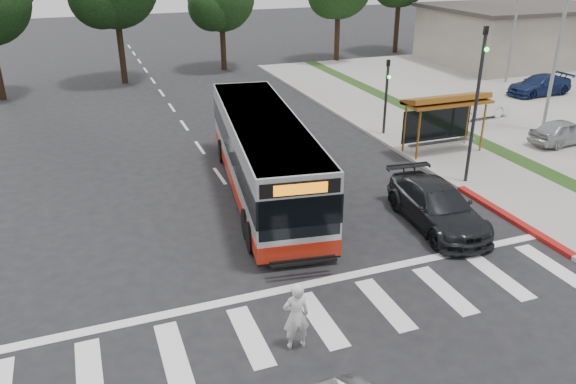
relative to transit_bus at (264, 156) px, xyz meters
name	(u,v)px	position (x,y,z in m)	size (l,w,h in m)	color
ground	(263,237)	(-1.29, -3.64, -1.59)	(140.00, 140.00, 0.00)	black
sidewalk_east	(411,134)	(9.71, 4.36, -1.53)	(4.00, 40.00, 0.12)	gray
curb_east	(378,138)	(7.71, 4.36, -1.51)	(0.30, 40.00, 0.15)	#9E9991
curb_east_red	(511,218)	(7.71, -5.64, -1.51)	(0.32, 6.00, 0.15)	maroon
parking_lot	(558,104)	(21.71, 6.36, -1.54)	(18.00, 36.00, 0.10)	gray
commercial_building	(518,36)	(28.71, 18.36, 0.61)	(14.00, 10.00, 4.40)	#A19587
building_roof_cap	(523,7)	(28.71, 18.36, 2.96)	(14.60, 10.60, 0.30)	#383330
crosswalk_ladder	(320,319)	(-1.29, -8.64, -1.58)	(18.00, 2.60, 0.01)	silver
bus_shelter	(445,106)	(9.51, 1.46, 0.76)	(4.20, 1.60, 2.86)	brown
traffic_signal_ne_tall	(478,94)	(8.31, -2.15, 2.29)	(0.18, 0.37, 6.50)	black
traffic_signal_ne_short	(387,89)	(8.31, 4.85, 0.89)	(0.18, 0.37, 4.00)	black
lot_light_front	(564,19)	(16.71, 2.36, 4.32)	(1.90, 0.35, 9.01)	gray
transit_bus	(264,156)	(0.00, 0.00, 0.00)	(2.66, 12.29, 3.17)	#A9ABAD
pedestrian	(296,316)	(-2.31, -9.44, -0.65)	(0.68, 0.45, 1.87)	silver
dark_sedan	(437,206)	(4.90, -4.95, -0.84)	(2.09, 5.15, 1.49)	black
parked_car_0	(563,132)	(15.91, 0.23, -0.86)	(1.49, 3.71, 1.26)	#9FA1A4
parked_car_1	(476,107)	(14.76, 5.60, -0.84)	(1.38, 3.95, 1.30)	white
parked_car_3	(540,85)	(22.14, 8.54, -0.83)	(1.84, 4.53, 1.31)	#15224B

